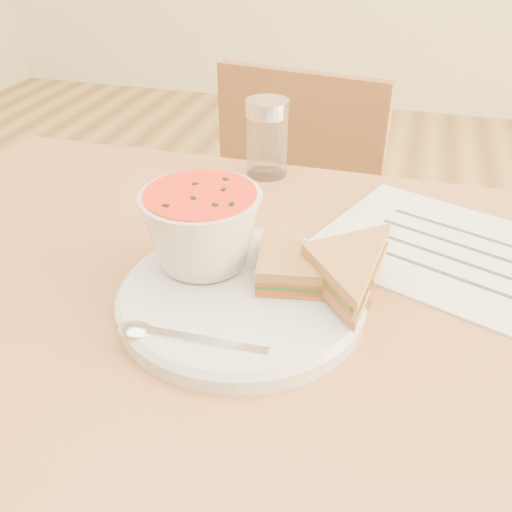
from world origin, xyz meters
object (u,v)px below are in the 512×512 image
(dining_table, at_px, (249,508))
(chair_far, at_px, (266,286))
(soup_bowl, at_px, (202,232))
(condiment_shaker, at_px, (267,138))
(plate, at_px, (241,299))

(dining_table, distance_m, chair_far, 0.49)
(dining_table, relative_size, soup_bowl, 7.82)
(chair_far, distance_m, soup_bowl, 0.61)
(soup_bowl, distance_m, condiment_shaker, 0.29)
(plate, distance_m, soup_bowl, 0.08)
(chair_far, relative_size, plate, 3.18)
(condiment_shaker, bearing_deg, chair_far, 104.55)
(soup_bowl, relative_size, condiment_shaker, 1.12)
(dining_table, relative_size, condiment_shaker, 8.77)
(plate, xyz_separation_m, condiment_shaker, (-0.06, 0.32, 0.05))
(condiment_shaker, bearing_deg, dining_table, -78.87)
(dining_table, xyz_separation_m, condiment_shaker, (-0.06, 0.31, 0.43))
(chair_far, xyz_separation_m, plate, (0.10, -0.50, 0.35))
(dining_table, relative_size, plate, 3.89)
(plate, bearing_deg, chair_far, 101.85)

